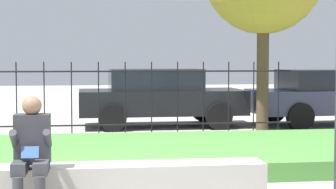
{
  "coord_description": "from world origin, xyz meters",
  "views": [
    {
      "loc": [
        -0.41,
        -6.35,
        1.61
      ],
      "look_at": [
        1.0,
        3.96,
        0.98
      ],
      "focal_mm": 60.0,
      "sensor_mm": 36.0,
      "label": 1
    }
  ],
  "objects_px": {
    "stone_bench": "(132,184)",
    "car_parked_center": "(160,96)",
    "car_parked_right": "(334,95)",
    "person_seated_reader": "(32,149)"
  },
  "relations": [
    {
      "from": "stone_bench",
      "to": "person_seated_reader",
      "type": "xyz_separation_m",
      "value": [
        -1.09,
        -0.26,
        0.47
      ]
    },
    {
      "from": "stone_bench",
      "to": "car_parked_center",
      "type": "relative_size",
      "value": 0.77
    },
    {
      "from": "car_parked_right",
      "to": "car_parked_center",
      "type": "distance_m",
      "value": 4.35
    },
    {
      "from": "person_seated_reader",
      "to": "car_parked_right",
      "type": "height_order",
      "value": "car_parked_right"
    },
    {
      "from": "car_parked_center",
      "to": "stone_bench",
      "type": "bearing_deg",
      "value": -100.2
    },
    {
      "from": "stone_bench",
      "to": "car_parked_center",
      "type": "bearing_deg",
      "value": 80.6
    },
    {
      "from": "person_seated_reader",
      "to": "car_parked_center",
      "type": "distance_m",
      "value": 7.8
    },
    {
      "from": "person_seated_reader",
      "to": "car_parked_center",
      "type": "relative_size",
      "value": 0.31
    },
    {
      "from": "stone_bench",
      "to": "car_parked_right",
      "type": "height_order",
      "value": "car_parked_right"
    },
    {
      "from": "car_parked_right",
      "to": "stone_bench",
      "type": "bearing_deg",
      "value": -131.63
    }
  ]
}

